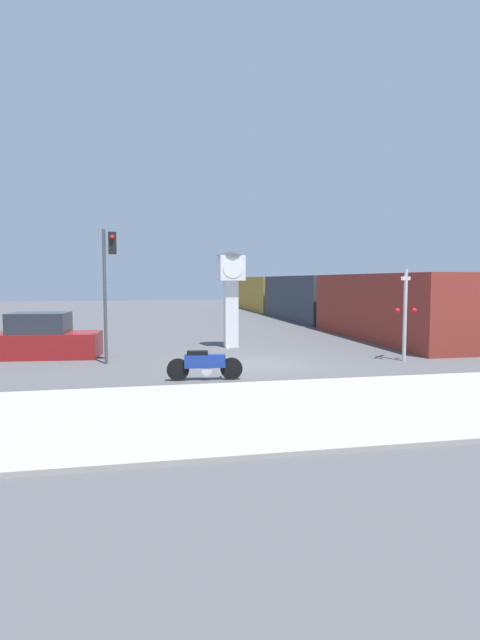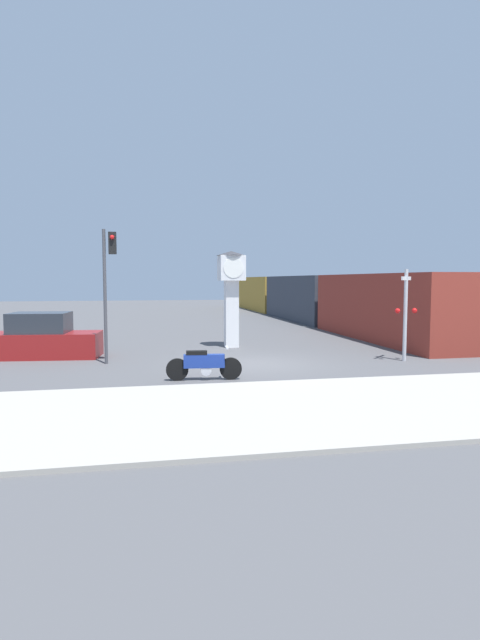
{
  "view_description": "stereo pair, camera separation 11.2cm",
  "coord_description": "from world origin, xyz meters",
  "px_view_note": "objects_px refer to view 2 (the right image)",
  "views": [
    {
      "loc": [
        -4.2,
        -17.64,
        3.08
      ],
      "look_at": [
        -0.39,
        1.01,
        1.56
      ],
      "focal_mm": 28.0,
      "sensor_mm": 36.0,
      "label": 1
    },
    {
      "loc": [
        -4.09,
        -17.67,
        3.08
      ],
      "look_at": [
        -0.39,
        1.01,
        1.56
      ],
      "focal_mm": 28.0,
      "sensor_mm": 36.0,
      "label": 2
    }
  ],
  "objects_px": {
    "motorcycle": "(204,364)",
    "clock_tower": "(231,283)",
    "parked_car": "(44,339)",
    "traffic_light": "(108,273)",
    "railroad_crossing_signal": "(406,311)",
    "freight_train": "(304,298)"
  },
  "relations": [
    {
      "from": "motorcycle",
      "to": "clock_tower",
      "type": "bearing_deg",
      "value": 78.55
    },
    {
      "from": "clock_tower",
      "to": "parked_car",
      "type": "bearing_deg",
      "value": -168.41
    },
    {
      "from": "traffic_light",
      "to": "parked_car",
      "type": "distance_m",
      "value": 4.25
    },
    {
      "from": "traffic_light",
      "to": "railroad_crossing_signal",
      "type": "height_order",
      "value": "traffic_light"
    },
    {
      "from": "freight_train",
      "to": "traffic_light",
      "type": "xyz_separation_m",
      "value": [
        -13.59,
        -18.21,
        1.65
      ]
    },
    {
      "from": "railroad_crossing_signal",
      "to": "traffic_light",
      "type": "bearing_deg",
      "value": 172.09
    },
    {
      "from": "freight_train",
      "to": "railroad_crossing_signal",
      "type": "xyz_separation_m",
      "value": [
        -2.59,
        -19.74,
        0.22
      ]
    },
    {
      "from": "railroad_crossing_signal",
      "to": "clock_tower",
      "type": "bearing_deg",
      "value": 138.09
    },
    {
      "from": "motorcycle",
      "to": "clock_tower",
      "type": "height_order",
      "value": "clock_tower"
    },
    {
      "from": "parked_car",
      "to": "traffic_light",
      "type": "bearing_deg",
      "value": -32.04
    },
    {
      "from": "clock_tower",
      "to": "freight_train",
      "type": "xyz_separation_m",
      "value": [
        8.37,
        14.54,
        -1.24
      ]
    },
    {
      "from": "parked_car",
      "to": "railroad_crossing_signal",
      "type": "bearing_deg",
      "value": -9.1
    },
    {
      "from": "traffic_light",
      "to": "railroad_crossing_signal",
      "type": "xyz_separation_m",
      "value": [
        11.0,
        -1.53,
        -1.43
      ]
    },
    {
      "from": "motorcycle",
      "to": "parked_car",
      "type": "xyz_separation_m",
      "value": [
        -5.69,
        5.74,
        0.25
      ]
    },
    {
      "from": "freight_train",
      "to": "parked_car",
      "type": "xyz_separation_m",
      "value": [
        -16.25,
        -16.16,
        -0.95
      ]
    },
    {
      "from": "freight_train",
      "to": "parked_car",
      "type": "relative_size",
      "value": 8.97
    },
    {
      "from": "freight_train",
      "to": "parked_car",
      "type": "bearing_deg",
      "value": -135.15
    },
    {
      "from": "motorcycle",
      "to": "parked_car",
      "type": "height_order",
      "value": "parked_car"
    },
    {
      "from": "clock_tower",
      "to": "parked_car",
      "type": "xyz_separation_m",
      "value": [
        -7.88,
        -1.62,
        -2.19
      ]
    },
    {
      "from": "traffic_light",
      "to": "parked_car",
      "type": "bearing_deg",
      "value": 142.4
    },
    {
      "from": "motorcycle",
      "to": "traffic_light",
      "type": "distance_m",
      "value": 5.57
    },
    {
      "from": "railroad_crossing_signal",
      "to": "motorcycle",
      "type": "bearing_deg",
      "value": -164.8
    }
  ]
}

